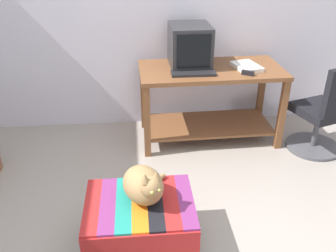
{
  "coord_description": "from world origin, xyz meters",
  "views": [
    {
      "loc": [
        -0.23,
        -1.66,
        1.91
      ],
      "look_at": [
        0.0,
        0.85,
        0.55
      ],
      "focal_mm": 39.21,
      "sensor_mm": 36.0,
      "label": 1
    }
  ],
  "objects_px": {
    "book": "(247,67)",
    "ottoman_with_blanket": "(140,225)",
    "cat": "(144,185)",
    "office_chair": "(324,115)",
    "tv_monitor": "(190,46)",
    "desk": "(210,91)",
    "stapler": "(248,73)",
    "keyboard": "(193,73)"
  },
  "relations": [
    {
      "from": "ottoman_with_blanket",
      "to": "office_chair",
      "type": "relative_size",
      "value": 0.78
    },
    {
      "from": "keyboard",
      "to": "stapler",
      "type": "xyz_separation_m",
      "value": [
        0.49,
        -0.06,
        0.01
      ]
    },
    {
      "from": "keyboard",
      "to": "office_chair",
      "type": "relative_size",
      "value": 0.45
    },
    {
      "from": "keyboard",
      "to": "desk",
      "type": "bearing_deg",
      "value": 38.72
    },
    {
      "from": "ottoman_with_blanket",
      "to": "desk",
      "type": "bearing_deg",
      "value": 63.21
    },
    {
      "from": "stapler",
      "to": "keyboard",
      "type": "bearing_deg",
      "value": 115.38
    },
    {
      "from": "cat",
      "to": "desk",
      "type": "bearing_deg",
      "value": 41.04
    },
    {
      "from": "cat",
      "to": "office_chair",
      "type": "height_order",
      "value": "office_chair"
    },
    {
      "from": "book",
      "to": "office_chair",
      "type": "relative_size",
      "value": 0.33
    },
    {
      "from": "keyboard",
      "to": "cat",
      "type": "bearing_deg",
      "value": -110.76
    },
    {
      "from": "keyboard",
      "to": "book",
      "type": "bearing_deg",
      "value": 12.63
    },
    {
      "from": "desk",
      "to": "office_chair",
      "type": "relative_size",
      "value": 1.54
    },
    {
      "from": "ottoman_with_blanket",
      "to": "office_chair",
      "type": "distance_m",
      "value": 2.05
    },
    {
      "from": "tv_monitor",
      "to": "stapler",
      "type": "bearing_deg",
      "value": -33.6
    },
    {
      "from": "desk",
      "to": "tv_monitor",
      "type": "relative_size",
      "value": 3.08
    },
    {
      "from": "desk",
      "to": "office_chair",
      "type": "bearing_deg",
      "value": -21.28
    },
    {
      "from": "cat",
      "to": "office_chair",
      "type": "relative_size",
      "value": 0.47
    },
    {
      "from": "ottoman_with_blanket",
      "to": "keyboard",
      "type": "bearing_deg",
      "value": 67.56
    },
    {
      "from": "book",
      "to": "ottoman_with_blanket",
      "type": "distance_m",
      "value": 1.84
    },
    {
      "from": "cat",
      "to": "tv_monitor",
      "type": "bearing_deg",
      "value": 48.98
    },
    {
      "from": "desk",
      "to": "keyboard",
      "type": "distance_m",
      "value": 0.35
    },
    {
      "from": "book",
      "to": "ottoman_with_blanket",
      "type": "xyz_separation_m",
      "value": [
        -1.05,
        -1.39,
        -0.57
      ]
    },
    {
      "from": "ottoman_with_blanket",
      "to": "cat",
      "type": "distance_m",
      "value": 0.31
    },
    {
      "from": "tv_monitor",
      "to": "desk",
      "type": "bearing_deg",
      "value": -27.3
    },
    {
      "from": "desk",
      "to": "keyboard",
      "type": "bearing_deg",
      "value": -143.26
    },
    {
      "from": "ottoman_with_blanket",
      "to": "cat",
      "type": "relative_size",
      "value": 1.66
    },
    {
      "from": "keyboard",
      "to": "ottoman_with_blanket",
      "type": "distance_m",
      "value": 1.5
    },
    {
      "from": "book",
      "to": "office_chair",
      "type": "bearing_deg",
      "value": -38.9
    },
    {
      "from": "keyboard",
      "to": "stapler",
      "type": "bearing_deg",
      "value": -6.3
    },
    {
      "from": "keyboard",
      "to": "tv_monitor",
      "type": "bearing_deg",
      "value": 91.07
    },
    {
      "from": "cat",
      "to": "stapler",
      "type": "height_order",
      "value": "stapler"
    },
    {
      "from": "tv_monitor",
      "to": "keyboard",
      "type": "xyz_separation_m",
      "value": [
        0.0,
        -0.25,
        -0.18
      ]
    },
    {
      "from": "book",
      "to": "stapler",
      "type": "relative_size",
      "value": 2.66
    },
    {
      "from": "keyboard",
      "to": "ottoman_with_blanket",
      "type": "height_order",
      "value": "keyboard"
    },
    {
      "from": "office_chair",
      "to": "tv_monitor",
      "type": "bearing_deg",
      "value": -39.45
    },
    {
      "from": "tv_monitor",
      "to": "stapler",
      "type": "distance_m",
      "value": 0.6
    },
    {
      "from": "desk",
      "to": "keyboard",
      "type": "height_order",
      "value": "keyboard"
    },
    {
      "from": "desk",
      "to": "tv_monitor",
      "type": "bearing_deg",
      "value": 152.7
    },
    {
      "from": "office_chair",
      "to": "book",
      "type": "bearing_deg",
      "value": -43.93
    },
    {
      "from": "desk",
      "to": "tv_monitor",
      "type": "distance_m",
      "value": 0.48
    },
    {
      "from": "keyboard",
      "to": "office_chair",
      "type": "bearing_deg",
      "value": -9.43
    },
    {
      "from": "desk",
      "to": "keyboard",
      "type": "relative_size",
      "value": 3.43
    }
  ]
}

